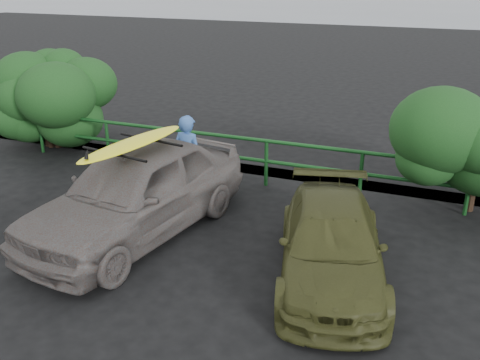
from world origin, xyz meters
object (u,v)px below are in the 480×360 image
object	(u,v)px
man	(188,158)
sedan	(136,191)
olive_vehicle	(331,244)
surfboard	(133,143)
guardrail	(223,157)

from	to	relation	value
man	sedan	bearing A→B (deg)	93.30
olive_vehicle	sedan	bearing A→B (deg)	162.81
sedan	man	world-z (taller)	man
sedan	surfboard	size ratio (longest dim) A/B	1.89
guardrail	surfboard	xyz separation A→B (m)	(-0.36, -2.92, 1.14)
guardrail	olive_vehicle	world-z (taller)	olive_vehicle
man	surfboard	size ratio (longest dim) A/B	0.72
sedan	olive_vehicle	bearing A→B (deg)	6.76
guardrail	olive_vehicle	bearing A→B (deg)	-44.88
sedan	man	size ratio (longest dim) A/B	2.65
guardrail	surfboard	distance (m)	3.15
guardrail	sedan	world-z (taller)	sedan
surfboard	guardrail	bearing A→B (deg)	92.52
guardrail	man	size ratio (longest dim) A/B	8.00
guardrail	man	xyz separation A→B (m)	(-0.19, -1.27, 0.35)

